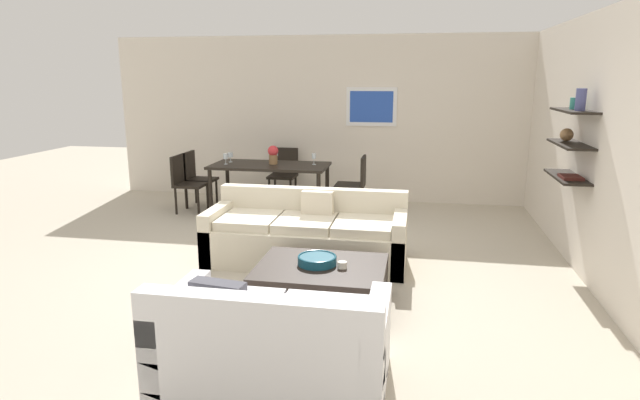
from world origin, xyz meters
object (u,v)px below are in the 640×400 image
object	(u,v)px
coffee_table	(321,285)
dining_chair_right_far	(356,181)
loveseat_white	(272,344)
wine_glass_left_far	(230,155)
dining_table	(270,169)
centerpiece_vase	(273,154)
dining_chair_head	(284,171)
candle_jar	(342,265)
wine_glass_right_far	(314,157)
dining_chair_left_near	(186,180)
dining_chair_left_far	(196,175)
wine_glass_head	(276,154)
decorative_bowl	(317,260)
wine_glass_left_near	(226,157)
sofa_beige	(307,236)

from	to	relation	value
coffee_table	dining_chair_right_far	size ratio (longest dim) A/B	1.32
loveseat_white	wine_glass_left_far	distance (m)	5.05
dining_table	wine_glass_left_far	xyz separation A→B (m)	(-0.66, 0.11, 0.18)
centerpiece_vase	loveseat_white	bearing A→B (deg)	-74.81
loveseat_white	coffee_table	world-z (taller)	loveseat_white
centerpiece_vase	dining_table	bearing A→B (deg)	-135.25
coffee_table	dining_chair_head	size ratio (longest dim) A/B	1.32
candle_jar	wine_glass_right_far	bearing A→B (deg)	105.32
dining_chair_left_near	centerpiece_vase	distance (m)	1.41
loveseat_white	wine_glass_right_far	bearing A→B (deg)	97.67
dining_chair_left_near	wine_glass_right_far	world-z (taller)	wine_glass_right_far
dining_chair_left_far	loveseat_white	bearing A→B (deg)	-61.42
dining_table	wine_glass_right_far	world-z (taller)	wine_glass_right_far
wine_glass_head	wine_glass_left_far	xyz separation A→B (m)	(-0.66, -0.26, -0.01)
decorative_bowl	dining_chair_left_far	bearing A→B (deg)	127.95
dining_chair_left_near	wine_glass_left_near	bearing A→B (deg)	7.86
dining_chair_right_far	candle_jar	bearing A→B (deg)	-85.22
dining_chair_right_far	dining_table	bearing A→B (deg)	-171.50
sofa_beige	centerpiece_vase	size ratio (longest dim) A/B	7.86
wine_glass_left_near	decorative_bowl	bearing A→B (deg)	-56.93
sofa_beige	centerpiece_vase	bearing A→B (deg)	114.66
candle_jar	decorative_bowl	bearing A→B (deg)	166.06
dining_table	candle_jar	bearing A→B (deg)	-64.01
dining_chair_left_far	sofa_beige	bearing A→B (deg)	-44.41
dining_chair_right_far	centerpiece_vase	size ratio (longest dim) A/B	3.14
wine_glass_left_far	dining_chair_right_far	bearing A→B (deg)	2.54
coffee_table	dining_chair_left_far	xyz separation A→B (m)	(-2.66, 3.39, 0.31)
dining_table	centerpiece_vase	distance (m)	0.24
dining_table	dining_chair_head	size ratio (longest dim) A/B	2.00
dining_table	dining_chair_left_far	distance (m)	1.31
coffee_table	wine_glass_left_near	size ratio (longest dim) A/B	7.11
dining_chair_left_near	coffee_table	bearing A→B (deg)	-48.48
dining_table	dining_chair_left_far	size ratio (longest dim) A/B	2.00
coffee_table	wine_glass_left_far	size ratio (longest dim) A/B	7.82
dining_table	wine_glass_right_far	size ratio (longest dim) A/B	10.51
wine_glass_right_far	dining_chair_right_far	bearing A→B (deg)	7.86
dining_chair_left_near	wine_glass_right_far	xyz separation A→B (m)	(1.94, 0.30, 0.37)
dining_chair_right_far	wine_glass_left_far	distance (m)	1.98
dining_chair_left_near	dining_chair_left_far	xyz separation A→B (m)	(0.00, 0.38, 0.00)
sofa_beige	dining_chair_head	size ratio (longest dim) A/B	2.51
dining_chair_right_far	wine_glass_right_far	bearing A→B (deg)	-172.14
dining_chair_left_near	dining_chair_left_far	size ratio (longest dim) A/B	1.00
wine_glass_left_near	centerpiece_vase	world-z (taller)	centerpiece_vase
dining_chair_left_far	wine_glass_head	xyz separation A→B (m)	(1.29, 0.17, 0.36)
decorative_bowl	wine_glass_left_far	bearing A→B (deg)	121.34
sofa_beige	dining_chair_left_near	xyz separation A→B (m)	(-2.29, 1.86, 0.21)
coffee_table	wine_glass_left_far	distance (m)	3.93
coffee_table	wine_glass_head	xyz separation A→B (m)	(-1.37, 3.56, 0.67)
dining_chair_head	coffee_table	bearing A→B (deg)	-71.18
dining_table	decorative_bowl	bearing A→B (deg)	-67.17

